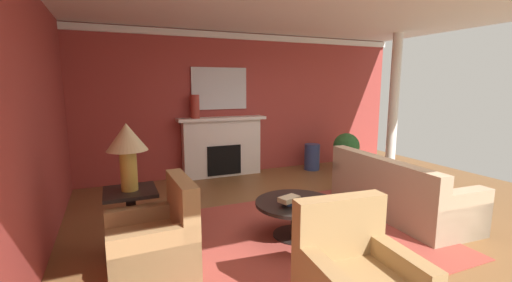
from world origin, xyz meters
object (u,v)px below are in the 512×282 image
object	(u,v)px
fireplace	(222,148)
side_table	(132,216)
mantel_mirror	(219,89)
coffee_table	(296,211)
potted_plant	(346,149)
sofa	(396,194)
vase_mantel_left	(195,107)
vase_tall_corner	(312,157)
table_lamp	(127,144)
armchair_near_window	(156,244)

from	to	relation	value
fireplace	side_table	world-z (taller)	fireplace
mantel_mirror	coffee_table	bearing A→B (deg)	-90.76
side_table	potted_plant	size ratio (longest dim) A/B	0.84
sofa	fireplace	bearing A→B (deg)	119.35
fireplace	side_table	distance (m)	3.25
potted_plant	side_table	bearing A→B (deg)	-156.76
vase_mantel_left	potted_plant	bearing A→B (deg)	-11.83
vase_tall_corner	potted_plant	xyz separation A→B (m)	(0.60, -0.40, 0.21)
side_table	table_lamp	size ratio (longest dim) A/B	0.93
table_lamp	vase_tall_corner	distance (m)	4.62
vase_mantel_left	coffee_table	bearing A→B (deg)	-80.49
coffee_table	vase_tall_corner	bearing A→B (deg)	54.11
sofa	vase_tall_corner	bearing A→B (deg)	83.88
fireplace	vase_mantel_left	xyz separation A→B (m)	(-0.55, -0.05, 0.87)
vase_mantel_left	armchair_near_window	bearing A→B (deg)	-110.21
table_lamp	vase_mantel_left	distance (m)	2.92
coffee_table	sofa	bearing A→B (deg)	2.97
side_table	vase_tall_corner	distance (m)	4.53
fireplace	potted_plant	distance (m)	2.67
fireplace	mantel_mirror	bearing A→B (deg)	90.00
coffee_table	vase_tall_corner	world-z (taller)	vase_tall_corner
fireplace	armchair_near_window	distance (m)	3.70
fireplace	potted_plant	world-z (taller)	fireplace
armchair_near_window	vase_mantel_left	world-z (taller)	vase_mantel_left
mantel_mirror	vase_tall_corner	bearing A→B (deg)	-12.03
table_lamp	vase_mantel_left	size ratio (longest dim) A/B	1.66
sofa	armchair_near_window	size ratio (longest dim) A/B	2.25
sofa	vase_tall_corner	distance (m)	2.71
coffee_table	potted_plant	world-z (taller)	potted_plant
vase_tall_corner	table_lamp	bearing A→B (deg)	-149.04
armchair_near_window	fireplace	bearing A→B (deg)	62.02
table_lamp	potted_plant	world-z (taller)	table_lamp
sofa	vase_mantel_left	world-z (taller)	vase_mantel_left
vase_tall_corner	potted_plant	distance (m)	0.75
mantel_mirror	armchair_near_window	xyz separation A→B (m)	(-1.73, -3.38, -1.48)
sofa	coffee_table	xyz separation A→B (m)	(-1.72, -0.09, 0.04)
coffee_table	vase_tall_corner	xyz separation A→B (m)	(2.01, 2.78, -0.05)
coffee_table	table_lamp	world-z (taller)	table_lamp
mantel_mirror	sofa	xyz separation A→B (m)	(1.68, -3.11, -1.48)
fireplace	vase_mantel_left	size ratio (longest dim) A/B	3.98
sofa	potted_plant	xyz separation A→B (m)	(0.89, 2.29, 0.19)
sofa	table_lamp	size ratio (longest dim) A/B	2.85
fireplace	vase_tall_corner	world-z (taller)	fireplace
vase_tall_corner	armchair_near_window	bearing A→B (deg)	-141.37
armchair_near_window	side_table	world-z (taller)	armchair_near_window
table_lamp	vase_tall_corner	world-z (taller)	table_lamp
coffee_table	table_lamp	size ratio (longest dim) A/B	1.33
armchair_near_window	vase_mantel_left	xyz separation A→B (m)	(1.18, 3.21, 1.13)
armchair_near_window	coffee_table	size ratio (longest dim) A/B	0.95
sofa	table_lamp	xyz separation A→B (m)	(-3.59, 0.36, 0.93)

